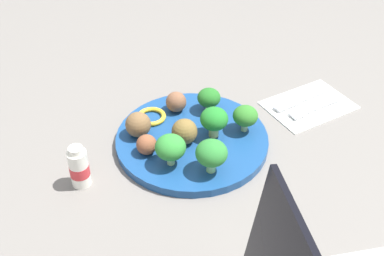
{
  "coord_description": "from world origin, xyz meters",
  "views": [
    {
      "loc": [
        0.28,
        0.63,
        0.58
      ],
      "look_at": [
        0.0,
        0.0,
        0.04
      ],
      "focal_mm": 45.51,
      "sensor_mm": 36.0,
      "label": 1
    }
  ],
  "objects": [
    {
      "name": "meatball_far_rim",
      "position": [
        -0.01,
        -0.09,
        0.04
      ],
      "size": [
        0.04,
        0.04,
        0.04
      ],
      "primitive_type": "sphere",
      "color": "brown",
      "rests_on": "plate"
    },
    {
      "name": "fork",
      "position": [
        -0.26,
        0.01,
        0.01
      ],
      "size": [
        0.12,
        0.03,
        0.01
      ],
      "color": "silver",
      "rests_on": "napkin"
    },
    {
      "name": "broccoli_floret_mid_left",
      "position": [
        -0.04,
        0.01,
        0.05
      ],
      "size": [
        0.05,
        0.05,
        0.06
      ],
      "color": "#A9BE6B",
      "rests_on": "plate"
    },
    {
      "name": "meatball_back_left",
      "position": [
        0.09,
        -0.05,
        0.04
      ],
      "size": [
        0.05,
        0.05,
        0.05
      ],
      "primitive_type": "sphere",
      "color": "brown",
      "rests_on": "plate"
    },
    {
      "name": "ground_plane",
      "position": [
        0.0,
        0.0,
        0.0
      ],
      "size": [
        4.0,
        4.0,
        0.0
      ],
      "primitive_type": "plane",
      "color": "slate"
    },
    {
      "name": "plate",
      "position": [
        0.0,
        0.0,
        0.01
      ],
      "size": [
        0.28,
        0.28,
        0.02
      ],
      "primitive_type": "cylinder",
      "color": "navy",
      "rests_on": "ground_plane"
    },
    {
      "name": "broccoli_floret_near_rim",
      "position": [
        0.06,
        0.05,
        0.05
      ],
      "size": [
        0.05,
        0.05,
        0.06
      ],
      "color": "#95C682",
      "rests_on": "plate"
    },
    {
      "name": "knife",
      "position": [
        -0.26,
        -0.03,
        0.01
      ],
      "size": [
        0.15,
        0.03,
        0.01
      ],
      "color": "silver",
      "rests_on": "napkin"
    },
    {
      "name": "meatball_near_rim",
      "position": [
        0.02,
        0.01,
        0.04
      ],
      "size": [
        0.05,
        0.05,
        0.05
      ],
      "primitive_type": "sphere",
      "color": "brown",
      "rests_on": "plate"
    },
    {
      "name": "broccoli_floret_center",
      "position": [
        -0.06,
        -0.06,
        0.05
      ],
      "size": [
        0.04,
        0.04,
        0.05
      ],
      "color": "#ABCD77",
      "rests_on": "plate"
    },
    {
      "name": "broccoli_floret_far_rim",
      "position": [
        -0.1,
        0.02,
        0.05
      ],
      "size": [
        0.05,
        0.05,
        0.05
      ],
      "color": "#99B882",
      "rests_on": "plate"
    },
    {
      "name": "meatball_front_right",
      "position": [
        0.09,
        0.01,
        0.03
      ],
      "size": [
        0.04,
        0.04,
        0.04
      ],
      "primitive_type": "sphere",
      "color": "brown",
      "rests_on": "plate"
    },
    {
      "name": "pepper_ring_front_left",
      "position": [
        0.05,
        -0.08,
        0.02
      ],
      "size": [
        0.06,
        0.06,
        0.01
      ],
      "primitive_type": "torus",
      "rotation": [
        0.0,
        0.0,
        1.47
      ],
      "color": "yellow",
      "rests_on": "plate"
    },
    {
      "name": "napkin",
      "position": [
        -0.27,
        -0.01,
        0.0
      ],
      "size": [
        0.18,
        0.14,
        0.01
      ],
      "primitive_type": "cube",
      "rotation": [
        0.0,
        0.0,
        0.1
      ],
      "color": "white",
      "rests_on": "ground_plane"
    },
    {
      "name": "yogurt_bottle",
      "position": [
        0.21,
        0.02,
        0.04
      ],
      "size": [
        0.03,
        0.03,
        0.08
      ],
      "color": "white",
      "rests_on": "ground_plane"
    },
    {
      "name": "broccoli_floret_mid_right",
      "position": [
        0.01,
        0.1,
        0.05
      ],
      "size": [
        0.05,
        0.05,
        0.06
      ],
      "color": "#8ECB7F",
      "rests_on": "plate"
    }
  ]
}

